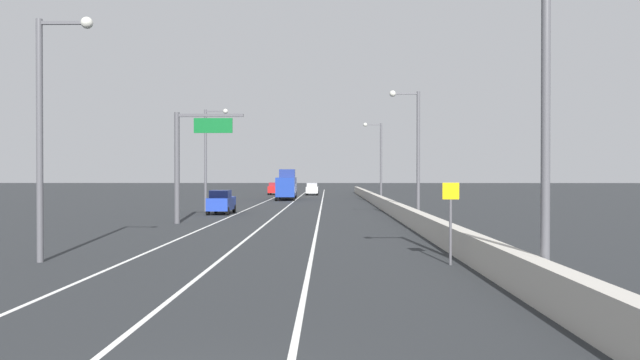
{
  "coord_description": "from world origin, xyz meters",
  "views": [
    {
      "loc": [
        2.14,
        -7.24,
        3.29
      ],
      "look_at": [
        1.45,
        47.47,
        2.8
      ],
      "focal_mm": 32.25,
      "sensor_mm": 36.0,
      "label": 1
    }
  ],
  "objects_px": {
    "lamp_post_left_near": "(47,120)",
    "box_truck": "(287,186)",
    "overhead_sign_gantry": "(188,153)",
    "lamp_post_right_third": "(379,157)",
    "speed_advisory_sign": "(451,217)",
    "lamp_post_right_second": "(414,146)",
    "lamp_post_right_near": "(535,98)",
    "car_white_1": "(312,189)",
    "car_red_3": "(275,189)",
    "lamp_post_left_mid": "(209,152)",
    "car_yellow_2": "(288,190)",
    "car_blue_0": "(221,202)"
  },
  "relations": [
    {
      "from": "car_blue_0",
      "to": "box_truck",
      "type": "height_order",
      "value": "box_truck"
    },
    {
      "from": "speed_advisory_sign",
      "to": "lamp_post_left_near",
      "type": "bearing_deg",
      "value": 178.13
    },
    {
      "from": "lamp_post_right_near",
      "to": "lamp_post_right_second",
      "type": "height_order",
      "value": "same"
    },
    {
      "from": "car_blue_0",
      "to": "lamp_post_right_second",
      "type": "bearing_deg",
      "value": -27.39
    },
    {
      "from": "car_blue_0",
      "to": "lamp_post_right_third",
      "type": "bearing_deg",
      "value": 49.26
    },
    {
      "from": "lamp_post_left_near",
      "to": "car_blue_0",
      "type": "xyz_separation_m",
      "value": [
        1.61,
        26.69,
        -4.34
      ]
    },
    {
      "from": "lamp_post_left_mid",
      "to": "box_truck",
      "type": "height_order",
      "value": "lamp_post_left_mid"
    },
    {
      "from": "speed_advisory_sign",
      "to": "lamp_post_right_third",
      "type": "relative_size",
      "value": 0.33
    },
    {
      "from": "lamp_post_left_mid",
      "to": "car_blue_0",
      "type": "xyz_separation_m",
      "value": [
        1.72,
        -3.2,
        -4.34
      ]
    },
    {
      "from": "lamp_post_right_near",
      "to": "car_yellow_2",
      "type": "bearing_deg",
      "value": 99.35
    },
    {
      "from": "overhead_sign_gantry",
      "to": "lamp_post_left_mid",
      "type": "height_order",
      "value": "lamp_post_left_mid"
    },
    {
      "from": "speed_advisory_sign",
      "to": "lamp_post_right_second",
      "type": "relative_size",
      "value": 0.33
    },
    {
      "from": "lamp_post_right_second",
      "to": "lamp_post_right_third",
      "type": "bearing_deg",
      "value": 90.62
    },
    {
      "from": "car_white_1",
      "to": "car_yellow_2",
      "type": "distance_m",
      "value": 9.41
    },
    {
      "from": "lamp_post_right_third",
      "to": "car_red_3",
      "type": "distance_m",
      "value": 33.28
    },
    {
      "from": "lamp_post_left_near",
      "to": "lamp_post_left_mid",
      "type": "relative_size",
      "value": 1.0
    },
    {
      "from": "lamp_post_left_near",
      "to": "box_truck",
      "type": "xyz_separation_m",
      "value": [
        5.14,
        54.61,
        -3.5
      ]
    },
    {
      "from": "car_blue_0",
      "to": "car_white_1",
      "type": "relative_size",
      "value": 1.03
    },
    {
      "from": "lamp_post_right_near",
      "to": "car_white_1",
      "type": "bearing_deg",
      "value": 95.87
    },
    {
      "from": "speed_advisory_sign",
      "to": "box_truck",
      "type": "xyz_separation_m",
      "value": [
        -9.88,
        55.1,
        0.08
      ]
    },
    {
      "from": "lamp_post_right_near",
      "to": "overhead_sign_gantry",
      "type": "bearing_deg",
      "value": 122.87
    },
    {
      "from": "overhead_sign_gantry",
      "to": "lamp_post_right_third",
      "type": "relative_size",
      "value": 0.81
    },
    {
      "from": "car_yellow_2",
      "to": "speed_advisory_sign",
      "type": "bearing_deg",
      "value": -80.79
    },
    {
      "from": "speed_advisory_sign",
      "to": "car_red_3",
      "type": "bearing_deg",
      "value": 100.11
    },
    {
      "from": "lamp_post_right_third",
      "to": "car_white_1",
      "type": "distance_m",
      "value": 29.43
    },
    {
      "from": "lamp_post_right_third",
      "to": "box_truck",
      "type": "xyz_separation_m",
      "value": [
        -11.23,
        10.8,
        -3.5
      ]
    },
    {
      "from": "lamp_post_right_second",
      "to": "lamp_post_left_mid",
      "type": "bearing_deg",
      "value": 146.74
    },
    {
      "from": "overhead_sign_gantry",
      "to": "box_truck",
      "type": "xyz_separation_m",
      "value": [
        4.0,
        37.48,
        -2.89
      ]
    },
    {
      "from": "car_blue_0",
      "to": "lamp_post_right_near",
      "type": "bearing_deg",
      "value": -66.12
    },
    {
      "from": "overhead_sign_gantry",
      "to": "lamp_post_right_second",
      "type": "relative_size",
      "value": 0.81
    },
    {
      "from": "lamp_post_right_third",
      "to": "car_blue_0",
      "type": "height_order",
      "value": "lamp_post_right_third"
    },
    {
      "from": "overhead_sign_gantry",
      "to": "lamp_post_right_second",
      "type": "bearing_deg",
      "value": 6.5
    },
    {
      "from": "lamp_post_left_mid",
      "to": "car_red_3",
      "type": "relative_size",
      "value": 2.13
    },
    {
      "from": "lamp_post_right_second",
      "to": "car_blue_0",
      "type": "height_order",
      "value": "lamp_post_right_second"
    },
    {
      "from": "lamp_post_left_near",
      "to": "car_yellow_2",
      "type": "xyz_separation_m",
      "value": [
        4.74,
        62.92,
        -4.31
      ]
    },
    {
      "from": "lamp_post_right_near",
      "to": "lamp_post_left_mid",
      "type": "bearing_deg",
      "value": 114.29
    },
    {
      "from": "car_white_1",
      "to": "box_truck",
      "type": "xyz_separation_m",
      "value": [
        -2.95,
        -17.1,
        0.86
      ]
    },
    {
      "from": "box_truck",
      "to": "lamp_post_right_near",
      "type": "bearing_deg",
      "value": -79.76
    },
    {
      "from": "car_white_1",
      "to": "overhead_sign_gantry",
      "type": "bearing_deg",
      "value": -97.27
    },
    {
      "from": "lamp_post_left_mid",
      "to": "car_red_3",
      "type": "bearing_deg",
      "value": 87.44
    },
    {
      "from": "speed_advisory_sign",
      "to": "lamp_post_left_mid",
      "type": "distance_m",
      "value": 34.12
    },
    {
      "from": "car_blue_0",
      "to": "car_red_3",
      "type": "height_order",
      "value": "car_red_3"
    },
    {
      "from": "overhead_sign_gantry",
      "to": "car_red_3",
      "type": "height_order",
      "value": "overhead_sign_gantry"
    },
    {
      "from": "speed_advisory_sign",
      "to": "car_white_1",
      "type": "distance_m",
      "value": 72.54
    },
    {
      "from": "lamp_post_left_mid",
      "to": "car_white_1",
      "type": "relative_size",
      "value": 2.23
    },
    {
      "from": "lamp_post_right_second",
      "to": "box_truck",
      "type": "height_order",
      "value": "lamp_post_right_second"
    },
    {
      "from": "lamp_post_left_near",
      "to": "car_white_1",
      "type": "xyz_separation_m",
      "value": [
        8.09,
        71.71,
        -4.36
      ]
    },
    {
      "from": "lamp_post_left_near",
      "to": "lamp_post_right_near",
      "type": "bearing_deg",
      "value": -20.46
    },
    {
      "from": "overhead_sign_gantry",
      "to": "lamp_post_right_third",
      "type": "bearing_deg",
      "value": 60.27
    },
    {
      "from": "speed_advisory_sign",
      "to": "overhead_sign_gantry",
      "type": "bearing_deg",
      "value": 128.23
    }
  ]
}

